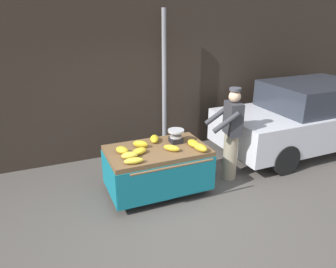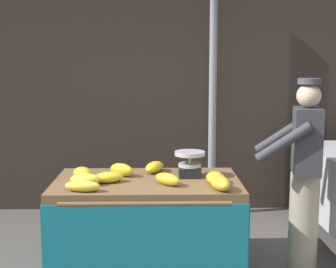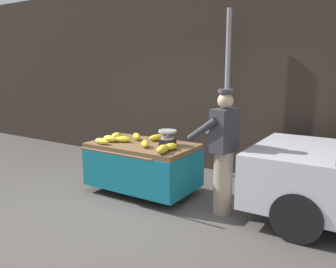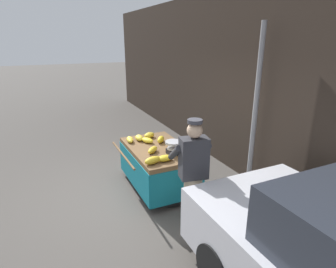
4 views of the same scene
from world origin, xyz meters
name	(u,v)px [view 4 (image 4 of 4)]	position (x,y,z in m)	size (l,w,h in m)	color
ground_plane	(121,196)	(0.00, 0.00, 0.00)	(60.00, 60.00, 0.00)	#514C47
back_wall	(247,85)	(0.00, 2.63, 1.85)	(16.00, 0.24, 3.70)	#332821
street_pole	(255,112)	(0.70, 2.29, 1.50)	(0.09, 0.09, 2.99)	gray
banana_cart	(158,159)	(-0.05, 0.75, 0.59)	(1.68, 1.20, 0.81)	brown
weighing_scale	(173,148)	(0.34, 0.87, 0.93)	(0.28, 0.28, 0.24)	black
banana_bunch_0	(165,158)	(0.55, 0.62, 0.86)	(0.16, 0.28, 0.10)	gold
banana_bunch_1	(161,139)	(-0.29, 0.91, 0.87)	(0.11, 0.26, 0.12)	gold
banana_bunch_2	(139,138)	(-0.57, 0.57, 0.86)	(0.15, 0.26, 0.11)	yellow
banana_bunch_3	(153,150)	(0.13, 0.58, 0.86)	(0.11, 0.28, 0.10)	gold
banana_bunch_4	(130,140)	(-0.56, 0.38, 0.86)	(0.12, 0.29, 0.09)	yellow
banana_bunch_5	(175,144)	(0.02, 1.06, 0.86)	(0.14, 0.30, 0.10)	gold
banana_bunch_6	(149,135)	(-0.63, 0.80, 0.86)	(0.16, 0.24, 0.11)	gold
banana_bunch_7	(147,140)	(-0.38, 0.67, 0.86)	(0.15, 0.27, 0.09)	yellow
banana_bunch_8	(153,160)	(0.56, 0.41, 0.87)	(0.14, 0.30, 0.12)	gold
vendor_person	(193,177)	(1.34, 0.70, 0.87)	(0.64, 0.59, 1.71)	gray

